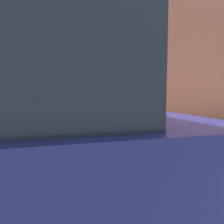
{
  "coord_description": "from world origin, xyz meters",
  "views": [
    {
      "loc": [
        -0.54,
        -2.19,
        1.24
      ],
      "look_at": [
        0.33,
        1.04,
        0.96
      ],
      "focal_mm": 35.0,
      "sensor_mm": 36.0,
      "label": 1
    }
  ],
  "objects": [
    {
      "name": "building_facade",
      "position": [
        0.0,
        4.94,
        2.65
      ],
      "size": [
        24.0,
        0.3,
        5.3
      ],
      "color": "#935642",
      "rests_on": "ground_plane"
    },
    {
      "name": "ground_plane",
      "position": [
        0.0,
        0.0,
        0.0
      ],
      "size": [
        60.0,
        60.0,
        0.0
      ],
      "primitive_type": "plane",
      "color": "slate"
    },
    {
      "name": "sidewalk",
      "position": [
        0.0,
        2.2,
        0.06
      ],
      "size": [
        24.0,
        2.8,
        0.13
      ],
      "color": "#BCB7AD",
      "rests_on": "ground_plane"
    },
    {
      "name": "parking_meter",
      "position": [
        0.33,
        1.04,
        1.1
      ],
      "size": [
        0.2,
        0.16,
        1.4
      ],
      "color": "#2D2D30",
      "rests_on": "sidewalk"
    }
  ]
}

